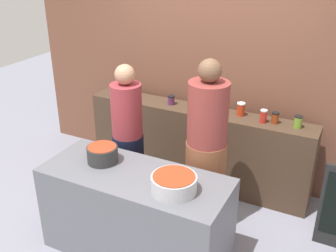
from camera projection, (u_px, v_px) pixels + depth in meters
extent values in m
plane|color=gray|center=(153.00, 232.00, 4.11)|extent=(12.00, 12.00, 0.00)
cube|color=brown|center=(211.00, 55.00, 4.65)|extent=(4.80, 0.12, 3.00)
cube|color=#433122|center=(196.00, 146.00, 4.79)|extent=(2.70, 0.36, 0.95)
cube|color=slate|center=(136.00, 214.00, 3.68)|extent=(1.70, 0.70, 0.85)
cylinder|color=#2A4928|center=(113.00, 92.00, 4.99)|extent=(0.08, 0.08, 0.10)
cylinder|color=black|center=(113.00, 87.00, 4.97)|extent=(0.08, 0.08, 0.01)
cylinder|color=#532650|center=(171.00, 101.00, 4.72)|extent=(0.08, 0.08, 0.09)
cylinder|color=black|center=(171.00, 96.00, 4.69)|extent=(0.08, 0.08, 0.01)
cylinder|color=#8F4D15|center=(208.00, 106.00, 4.57)|extent=(0.08, 0.08, 0.09)
cylinder|color=silver|center=(208.00, 101.00, 4.55)|extent=(0.09, 0.09, 0.02)
cylinder|color=#422051|center=(215.00, 109.00, 4.48)|extent=(0.07, 0.07, 0.09)
cylinder|color=silver|center=(215.00, 105.00, 4.45)|extent=(0.07, 0.07, 0.01)
cylinder|color=#AD3015|center=(241.00, 110.00, 4.41)|extent=(0.09, 0.09, 0.13)
cylinder|color=silver|center=(241.00, 104.00, 4.38)|extent=(0.09, 0.09, 0.01)
cylinder|color=#B5261E|center=(263.00, 117.00, 4.24)|extent=(0.07, 0.07, 0.13)
cylinder|color=silver|center=(264.00, 111.00, 4.21)|extent=(0.07, 0.07, 0.01)
cylinder|color=maroon|center=(275.00, 118.00, 4.22)|extent=(0.08, 0.08, 0.11)
cylinder|color=black|center=(276.00, 113.00, 4.20)|extent=(0.08, 0.08, 0.02)
cylinder|color=olive|center=(298.00, 122.00, 4.12)|extent=(0.08, 0.08, 0.12)
cylinder|color=black|center=(299.00, 116.00, 4.09)|extent=(0.09, 0.09, 0.01)
cylinder|color=#2D2D2D|center=(102.00, 154.00, 3.68)|extent=(0.28, 0.28, 0.15)
cylinder|color=#96351C|center=(102.00, 147.00, 3.65)|extent=(0.26, 0.26, 0.00)
cylinder|color=#B7B7BC|center=(174.00, 184.00, 3.24)|extent=(0.38, 0.38, 0.14)
cylinder|color=#94361B|center=(174.00, 176.00, 3.21)|extent=(0.35, 0.35, 0.00)
cylinder|color=black|center=(129.00, 172.00, 4.31)|extent=(0.33, 0.33, 0.89)
cylinder|color=maroon|center=(126.00, 110.00, 4.00)|extent=(0.31, 0.31, 0.55)
sphere|color=tan|center=(125.00, 74.00, 3.85)|extent=(0.20, 0.20, 0.20)
cylinder|color=brown|center=(205.00, 186.00, 3.99)|extent=(0.39, 0.39, 0.98)
cylinder|color=brown|center=(208.00, 113.00, 3.66)|extent=(0.38, 0.38, 0.60)
sphere|color=brown|center=(210.00, 71.00, 3.49)|extent=(0.21, 0.21, 0.21)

